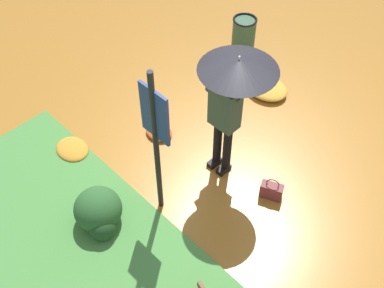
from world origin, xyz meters
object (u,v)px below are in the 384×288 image
handbag (271,191)px  info_sign_post (156,131)px  person_with_umbrella (232,87)px  trash_bin (243,39)px

handbag → info_sign_post: bearing=-129.6°
person_with_umbrella → info_sign_post: size_ratio=0.89×
person_with_umbrella → trash_bin: (-1.52, 2.08, -1.13)m
info_sign_post → handbag: 1.99m
handbag → trash_bin: (-2.29, 2.00, 0.29)m
person_with_umbrella → handbag: 1.62m
person_with_umbrella → info_sign_post: bearing=-100.0°
handbag → person_with_umbrella: bearing=-174.0°
info_sign_post → person_with_umbrella: bearing=80.0°
info_sign_post → trash_bin: info_sign_post is taller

